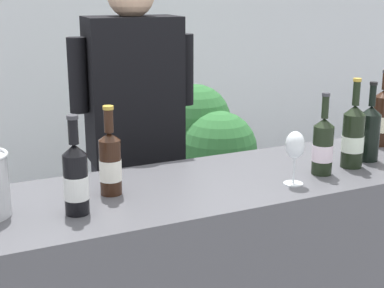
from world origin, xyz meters
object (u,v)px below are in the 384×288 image
at_px(wine_glass, 295,147).
at_px(person_server, 136,172).
at_px(wine_bottle_3, 370,132).
at_px(potted_shrub, 206,145).
at_px(wine_bottle_0, 76,179).
at_px(wine_bottle_4, 110,163).
at_px(wine_bottle_1, 353,136).
at_px(wine_bottle_2, 382,118).
at_px(wine_bottle_5, 323,146).

xyz_separation_m(wine_glass, person_server, (-0.33, 0.75, -0.27)).
relative_size(wine_bottle_3, potted_shrub, 0.30).
height_order(wine_bottle_0, wine_glass, wine_bottle_0).
distance_m(wine_bottle_0, potted_shrub, 1.91).
relative_size(wine_bottle_0, wine_bottle_4, 1.02).
relative_size(person_server, potted_shrub, 1.61).
bearing_deg(wine_glass, person_server, 113.49).
xyz_separation_m(wine_glass, potted_shrub, (0.42, 1.50, -0.42)).
bearing_deg(wine_bottle_3, wine_bottle_1, -161.92).
bearing_deg(wine_bottle_2, wine_bottle_3, -143.69).
relative_size(wine_bottle_0, wine_bottle_5, 1.01).
height_order(wine_bottle_4, potted_shrub, wine_bottle_4).
relative_size(wine_bottle_2, wine_glass, 1.72).
bearing_deg(potted_shrub, wine_bottle_3, -88.85).
bearing_deg(wine_bottle_2, wine_bottle_4, -176.24).
xyz_separation_m(wine_bottle_4, wine_glass, (0.62, -0.19, 0.03)).
bearing_deg(wine_bottle_2, wine_bottle_0, -171.77).
relative_size(wine_bottle_0, potted_shrub, 0.29).
xyz_separation_m(wine_bottle_4, potted_shrub, (1.03, 1.32, -0.39)).
relative_size(wine_bottle_5, potted_shrub, 0.29).
height_order(wine_bottle_2, wine_glass, wine_bottle_2).
distance_m(wine_bottle_0, wine_bottle_4, 0.19).
height_order(wine_bottle_5, potted_shrub, wine_bottle_5).
xyz_separation_m(wine_bottle_1, wine_bottle_2, (0.33, 0.20, 0.00)).
distance_m(wine_bottle_3, wine_bottle_5, 0.29).
bearing_deg(wine_bottle_5, wine_glass, -162.31).
bearing_deg(wine_bottle_1, wine_bottle_2, 30.51).
height_order(wine_bottle_3, wine_bottle_5, wine_bottle_3).
height_order(wine_bottle_0, person_server, person_server).
height_order(wine_bottle_1, wine_bottle_3, wine_bottle_1).
distance_m(wine_bottle_4, person_server, 0.68).
relative_size(wine_bottle_4, wine_bottle_5, 0.99).
bearing_deg(wine_bottle_4, person_server, 62.73).
bearing_deg(wine_bottle_0, wine_bottle_3, 2.29).
relative_size(wine_bottle_4, wine_glass, 1.57).
bearing_deg(wine_bottle_4, wine_bottle_3, -3.98).
distance_m(wine_glass, person_server, 0.86).
bearing_deg(wine_bottle_0, wine_bottle_5, -0.70).
distance_m(wine_bottle_0, wine_bottle_5, 0.93).
bearing_deg(wine_glass, wine_bottle_1, 12.75).
distance_m(wine_bottle_1, wine_bottle_4, 0.95).
xyz_separation_m(wine_bottle_1, wine_glass, (-0.33, -0.07, 0.01)).
distance_m(wine_bottle_5, person_server, 0.89).
xyz_separation_m(wine_bottle_0, wine_bottle_2, (1.43, 0.21, 0.01)).
relative_size(wine_bottle_0, wine_glass, 1.61).
bearing_deg(wine_bottle_3, wine_glass, -165.79).
xyz_separation_m(wine_bottle_3, wine_bottle_4, (-1.06, 0.07, -0.01)).
relative_size(wine_bottle_1, wine_bottle_4, 1.14).
xyz_separation_m(wine_bottle_5, potted_shrub, (0.25, 1.45, -0.39)).
height_order(wine_bottle_2, person_server, person_server).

